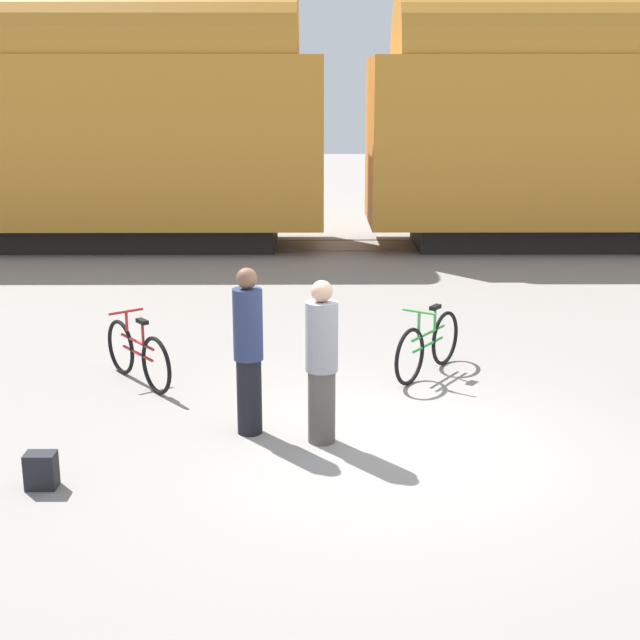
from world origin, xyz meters
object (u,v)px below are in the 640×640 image
at_px(backpack, 41,470).
at_px(bicycle_maroon, 138,354).
at_px(bicycle_green, 428,346).
at_px(freight_train, 346,113).
at_px(person_in_grey, 322,362).
at_px(person_in_navy, 248,351).

bearing_deg(backpack, bicycle_maroon, 83.66).
height_order(bicycle_green, backpack, bicycle_green).
distance_m(freight_train, person_in_grey, 11.92).
bearing_deg(bicycle_maroon, backpack, -96.34).
height_order(bicycle_maroon, person_in_grey, person_in_grey).
bearing_deg(bicycle_green, person_in_grey, -121.78).
height_order(freight_train, bicycle_maroon, freight_train).
height_order(freight_train, bicycle_green, freight_train).
bearing_deg(person_in_grey, freight_train, 170.75).
bearing_deg(person_in_navy, bicycle_maroon, 170.14).
bearing_deg(bicycle_green, person_in_navy, -137.33).
distance_m(freight_train, bicycle_green, 9.87).
distance_m(person_in_grey, backpack, 2.89).
relative_size(bicycle_green, person_in_navy, 0.80).
distance_m(freight_train, backpack, 13.50).
distance_m(person_in_navy, backpack, 2.38).
xyz_separation_m(bicycle_maroon, person_in_grey, (2.26, -1.89, 0.49)).
bearing_deg(backpack, person_in_grey, 22.71).
height_order(freight_train, person_in_navy, freight_train).
bearing_deg(freight_train, person_in_navy, -97.03).
distance_m(freight_train, person_in_navy, 11.73).
distance_m(bicycle_green, person_in_grey, 2.66).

